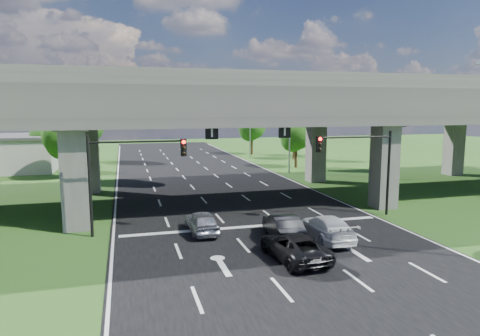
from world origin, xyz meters
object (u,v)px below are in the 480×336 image
streetlight_beyond (248,119)px  car_trailing (294,246)px  streetlight_far (287,123)px  car_silver (202,222)px  signal_left (128,166)px  signal_right (362,158)px  car_white (326,228)px  car_dark (283,226)px

streetlight_beyond → car_trailing: bearing=-103.2°
streetlight_beyond → car_trailing: (-10.02, -42.78, -5.15)m
streetlight_far → car_silver: 25.58m
car_silver → signal_left: bearing=-14.3°
signal_right → car_white: 7.19m
car_white → car_trailing: size_ratio=1.01×
signal_left → car_white: 12.20m
signal_left → car_dark: (8.61, -3.35, -3.43)m
streetlight_far → car_dark: (-9.32, -23.40, -5.09)m
car_dark → car_trailing: size_ratio=0.92×
signal_left → car_dark: bearing=-21.2°
signal_left → car_trailing: 10.94m
signal_right → signal_left: same height
car_trailing → signal_left: bearing=-44.6°
streetlight_beyond → car_silver: streetlight_beyond is taller
streetlight_beyond → car_dark: 40.81m
signal_left → streetlight_far: streetlight_far is taller
car_dark → car_trailing: 3.45m
car_silver → car_trailing: 6.84m
streetlight_beyond → car_silver: bearing=-110.3°
streetlight_far → car_dark: bearing=-111.7°
car_dark → car_trailing: bearing=83.8°
streetlight_far → signal_left: bearing=-131.8°
signal_right → signal_left: (-15.65, 0.00, 0.00)m
streetlight_far → car_trailing: bearing=-110.5°
car_dark → car_white: size_ratio=0.91×
car_silver → car_dark: (4.36, -2.40, 0.05)m
car_white → car_trailing: car_white is taller
signal_left → streetlight_beyond: (17.92, 36.06, 1.66)m
signal_right → car_trailing: (-7.75, -6.72, -3.49)m
signal_right → streetlight_far: bearing=83.5°
signal_left → car_white: bearing=-20.9°
streetlight_far → car_silver: streetlight_far is taller
signal_right → car_silver: bearing=-175.3°
car_trailing → car_silver: bearing=-61.9°
streetlight_beyond → car_dark: size_ratio=2.28×
signal_left → streetlight_beyond: 40.30m
car_silver → car_white: car_white is taller
car_silver → car_trailing: bearing=120.5°
streetlight_beyond → car_silver: (-13.68, -37.00, -5.14)m
streetlight_beyond → car_silver: 39.78m
car_dark → streetlight_far: bearing=-106.1°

